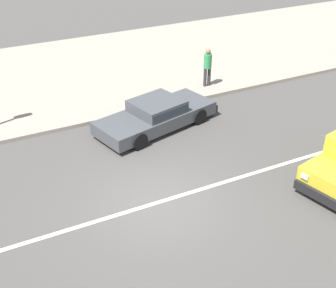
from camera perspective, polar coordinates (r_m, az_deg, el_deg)
name	(u,v)px	position (r m, az deg, el deg)	size (l,w,h in m)	color
ground_plane	(158,202)	(13.55, -1.25, -7.14)	(160.00, 160.00, 0.00)	#4C4947
lane_centre_stripe	(158,202)	(13.55, -1.25, -7.13)	(50.40, 0.14, 0.01)	silver
kerb_strip	(60,77)	(22.21, -13.06, 8.00)	(68.00, 10.00, 0.15)	#9E9384
sedan_dark_grey_2	(157,114)	(17.16, -1.39, 3.67)	(4.96, 2.81, 1.06)	#47494F
pedestrian_near_clock	(208,65)	(20.22, 4.85, 9.62)	(0.34, 0.34, 1.65)	#333338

